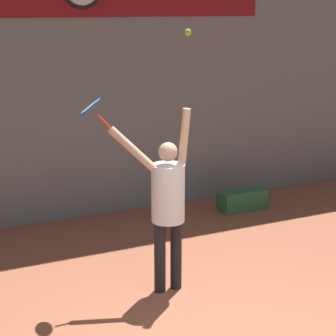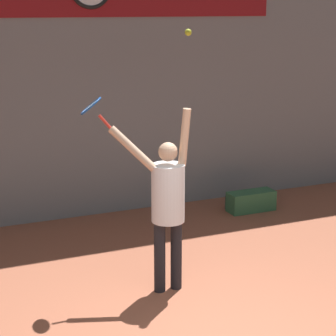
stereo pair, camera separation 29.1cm
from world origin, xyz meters
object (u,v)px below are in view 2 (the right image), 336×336
Objects in this scene: tennis_player at (167,200)px; tennis_racket at (92,107)px; water_bottle at (227,202)px; tennis_ball at (188,32)px; equipment_bag at (251,201)px.

tennis_racket reaches higher than tennis_player.
water_bottle is at bearing 34.86° from tennis_racket.
tennis_player is at bearing -27.52° from tennis_racket.
water_bottle is (1.80, 2.34, -2.79)m from tennis_ball.
equipment_bag is at bearing 28.86° from tennis_racket.
tennis_racket is 5.23× the size of tennis_ball.
tennis_ball is 4.06m from water_bottle.
tennis_ball is at bearing -12.73° from tennis_player.
tennis_racket is 1.30m from tennis_ball.
tennis_player is at bearing 167.27° from tennis_ball.
tennis_ball reaches higher than tennis_racket.
water_bottle is (2.02, 2.29, -0.97)m from tennis_player.
tennis_player is at bearing -138.50° from equipment_bag.
tennis_racket reaches higher than equipment_bag.
equipment_bag is (2.32, 2.05, -0.93)m from tennis_player.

